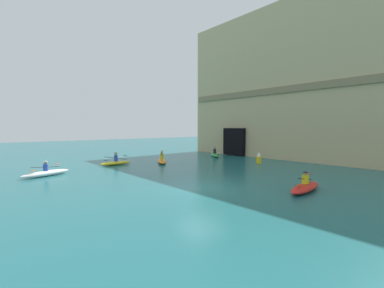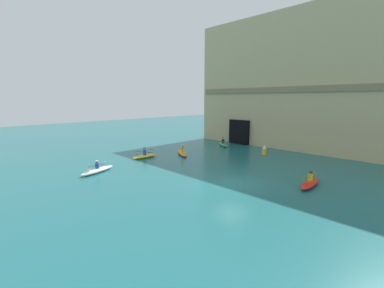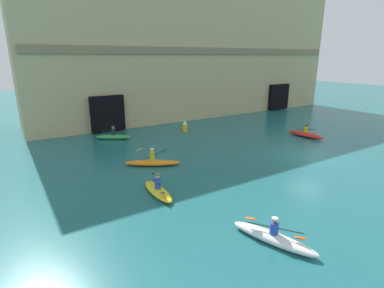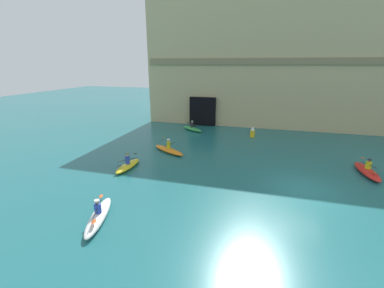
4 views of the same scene
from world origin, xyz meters
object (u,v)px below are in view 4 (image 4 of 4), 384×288
object	(u,v)px
kayak_green	(192,128)
marker_buoy	(252,132)
kayak_orange	(169,150)
kayak_yellow	(128,165)
kayak_red	(367,171)
kayak_white	(99,216)

from	to	relation	value
kayak_green	marker_buoy	distance (m)	6.58
kayak_orange	kayak_green	size ratio (longest dim) A/B	1.21
kayak_yellow	kayak_red	distance (m)	16.24
kayak_orange	kayak_white	bearing A→B (deg)	-56.85
kayak_green	kayak_white	size ratio (longest dim) A/B	0.82
kayak_orange	kayak_red	size ratio (longest dim) A/B	1.02
kayak_yellow	kayak_white	xyz separation A→B (m)	(1.86, -6.05, 0.01)
kayak_red	marker_buoy	world-z (taller)	marker_buoy
kayak_red	kayak_orange	bearing A→B (deg)	-98.17
kayak_green	kayak_red	distance (m)	16.53
kayak_green	marker_buoy	size ratio (longest dim) A/B	2.55
kayak_orange	kayak_red	world-z (taller)	kayak_orange
kayak_white	kayak_yellow	bearing A→B (deg)	-0.81
kayak_orange	marker_buoy	xyz separation A→B (m)	(6.44, 6.72, 0.30)
kayak_yellow	kayak_green	world-z (taller)	kayak_green
kayak_orange	marker_buoy	world-z (taller)	kayak_orange
kayak_white	marker_buoy	world-z (taller)	marker_buoy
kayak_white	kayak_orange	bearing A→B (deg)	-16.13
kayak_orange	kayak_yellow	xyz separation A→B (m)	(-1.55, -4.00, 0.00)
kayak_orange	kayak_white	distance (m)	10.05
kayak_green	kayak_white	xyz separation A→B (m)	(0.39, -17.53, -0.03)
kayak_green	kayak_red	bearing A→B (deg)	-175.57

